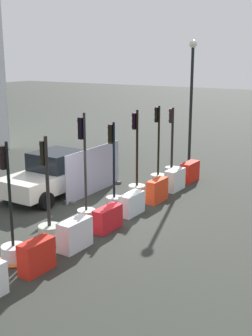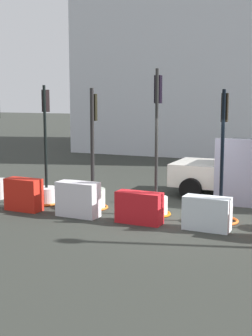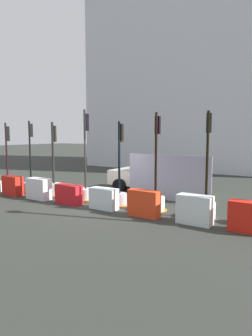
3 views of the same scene
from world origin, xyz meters
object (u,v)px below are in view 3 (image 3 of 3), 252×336
Objects in this scene: traffic_light_4 at (119,192)px; construction_barrier_5 at (144,203)px; construction_barrier_2 at (39,189)px; traffic_light_0 at (8,176)px; construction_barrier_4 at (104,199)px; traffic_light_3 at (86,186)px; traffic_light_1 at (31,182)px; traffic_light_5 at (156,196)px; construction_barrier_7 at (250,217)px; construction_barrier_3 at (69,194)px; construction_barrier_6 at (195,210)px; traffic_light_6 at (206,200)px; construction_barrier_1 at (13,186)px; car_white_van at (156,174)px; traffic_light_2 at (54,184)px.

construction_barrier_5 is at bearing -31.10° from traffic_light_4.
traffic_light_4 reaches higher than construction_barrier_2.
traffic_light_0 is 3.05× the size of construction_barrier_4.
traffic_light_3 is 3.41m from construction_barrier_5.
traffic_light_1 is at bearing -1.36° from traffic_light_0.
traffic_light_1 is 6.58m from traffic_light_5.
traffic_light_0 is 2.90× the size of construction_barrier_7.
construction_barrier_3 is at bearing -165.57° from traffic_light_5.
traffic_light_4 is 2.82× the size of construction_barrier_7.
construction_barrier_4 is 3.44m from construction_barrier_6.
traffic_light_6 is 3.45× the size of construction_barrier_1.
traffic_light_0 is 7.47m from car_white_van.
construction_barrier_4 is at bearing 1.00° from construction_barrier_2.
construction_barrier_3 is at bearing -152.89° from traffic_light_4.
construction_barrier_6 is (8.31, -0.92, -0.03)m from traffic_light_1.
traffic_light_2 is 1.98m from construction_barrier_3.
construction_barrier_4 is at bearing -93.01° from car_white_van.
construction_barrier_1 is (-0.11, -0.96, -0.04)m from traffic_light_1.
traffic_light_0 is at bearing 179.33° from traffic_light_6.
traffic_light_4 is 3.19× the size of construction_barrier_1.
construction_barrier_2 is at bearing -152.71° from traffic_light_3.
construction_barrier_1 is 0.88× the size of construction_barrier_7.
traffic_light_1 reaches higher than traffic_light_2.
construction_barrier_2 is at bearing -172.88° from traffic_light_6.
construction_barrier_7 reaches higher than construction_barrier_4.
traffic_light_2 is at bearing 179.13° from traffic_light_5.
construction_barrier_5 is (-1.81, -0.91, -0.14)m from traffic_light_6.
traffic_light_2 is 0.94× the size of traffic_light_6.
construction_barrier_1 is at bearing -179.73° from construction_barrier_6.
construction_barrier_7 is at bearing 0.28° from construction_barrier_1.
construction_barrier_2 is (1.65, 0.03, 0.01)m from construction_barrier_1.
traffic_light_5 reaches higher than construction_barrier_4.
construction_barrier_1 is (-3.44, -0.95, -0.17)m from traffic_light_3.
traffic_light_6 reaches higher than construction_barrier_4.
traffic_light_4 is (6.78, -0.08, -0.12)m from traffic_light_0.
traffic_light_0 reaches higher than traffic_light_4.
car_white_van is (-1.51, 3.12, 0.31)m from traffic_light_5.
traffic_light_4 reaches higher than construction_barrier_1.
traffic_light_0 is 0.95× the size of traffic_light_6.
traffic_light_0 is 0.99× the size of traffic_light_1.
car_white_van is at bearing 140.58° from construction_barrier_7.
traffic_light_1 reaches higher than construction_barrier_7.
construction_barrier_2 is 1.02× the size of construction_barrier_6.
traffic_light_3 is 6.62m from construction_barrier_7.
car_white_van reaches higher than construction_barrier_5.
traffic_light_2 is 2.96× the size of construction_barrier_2.
construction_barrier_1 is (1.66, -1.00, -0.20)m from traffic_light_0.
traffic_light_3 is at bearing -0.23° from traffic_light_2.
traffic_light_1 is (1.77, -0.04, -0.16)m from traffic_light_0.
traffic_light_0 reaches higher than construction_barrier_1.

